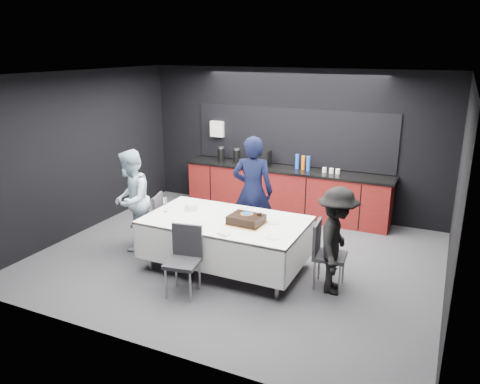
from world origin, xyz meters
name	(u,v)px	position (x,y,z in m)	size (l,w,h in m)	color
ground	(237,257)	(0.00, 0.00, 0.00)	(6.00, 6.00, 0.00)	#434348
room_shell	(237,141)	(0.00, 0.00, 1.86)	(6.04, 5.04, 2.82)	white
kitchenette	(285,188)	(-0.02, 2.22, 0.54)	(4.10, 0.64, 2.05)	#5A0F0E
party_table	(226,228)	(0.00, -0.40, 0.64)	(2.32, 1.32, 0.78)	#99999E
cake_assembly	(246,219)	(0.35, -0.44, 0.84)	(0.53, 0.44, 0.16)	gold
plate_stack	(192,206)	(-0.66, -0.24, 0.83)	(0.22, 0.22, 0.10)	white
loose_plate_near	(197,224)	(-0.27, -0.76, 0.78)	(0.18, 0.18, 0.01)	white
loose_plate_right_a	(273,222)	(0.67, -0.24, 0.78)	(0.22, 0.22, 0.01)	white
loose_plate_right_b	(272,237)	(0.86, -0.74, 0.78)	(0.22, 0.22, 0.01)	white
loose_plate_far	(243,211)	(0.09, 0.02, 0.78)	(0.22, 0.22, 0.01)	white
fork_pile	(224,234)	(0.25, -0.94, 0.79)	(0.16, 0.10, 0.03)	white
champagne_flute	(165,202)	(-0.96, -0.50, 0.94)	(0.06, 0.06, 0.22)	white
chair_left	(152,218)	(-1.39, -0.27, 0.53)	(0.52, 0.52, 0.92)	#2A292E
chair_right	(324,250)	(1.45, -0.31, 0.53)	(0.45, 0.45, 0.92)	#2A292E
chair_near	(185,255)	(-0.18, -1.25, 0.53)	(0.48, 0.48, 0.92)	#2A292E
person_center	(253,191)	(-0.01, 0.60, 0.92)	(0.67, 0.44, 1.83)	black
person_left	(131,200)	(-1.73, -0.34, 0.81)	(0.79, 0.62, 1.63)	silver
person_right	(336,241)	(1.63, -0.40, 0.73)	(0.94, 0.54, 1.46)	black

